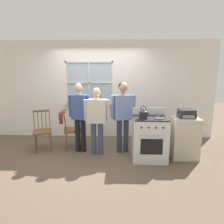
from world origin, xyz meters
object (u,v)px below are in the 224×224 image
object	(u,v)px
potted_plant	(101,101)
kettle	(143,114)
stereo	(187,114)
chair_by_window	(72,130)
chair_near_wall	(43,132)
person_teen_center	(97,115)
stove	(149,138)
person_adult_right	(123,110)
handbag	(61,117)
side_counter	(184,138)
person_elderly_left	(80,112)

from	to	relation	value
potted_plant	kettle	bearing A→B (deg)	-56.65
potted_plant	stereo	size ratio (longest dim) A/B	0.80
chair_by_window	stereo	xyz separation A→B (m)	(2.60, -0.49, 0.54)
kettle	chair_near_wall	bearing A→B (deg)	166.70
chair_by_window	person_teen_center	distance (m)	0.90
person_teen_center	stove	world-z (taller)	person_teen_center
person_adult_right	stereo	world-z (taller)	person_adult_right
person_teen_center	kettle	distance (m)	1.05
kettle	handbag	size ratio (longest dim) A/B	0.80
stove	side_counter	world-z (taller)	stove
stove	side_counter	size ratio (longest dim) A/B	1.20
chair_near_wall	stereo	distance (m)	3.33
chair_by_window	person_adult_right	xyz separation A→B (m)	(1.26, -0.23, 0.56)
stove	side_counter	xyz separation A→B (m)	(0.78, 0.11, -0.02)
chair_near_wall	person_elderly_left	size ratio (longest dim) A/B	0.59
chair_by_window	kettle	size ratio (longest dim) A/B	3.85
person_elderly_left	stove	size ratio (longest dim) A/B	1.49
kettle	person_adult_right	bearing A→B (deg)	130.22
person_elderly_left	kettle	world-z (taller)	person_elderly_left
chair_near_wall	side_counter	size ratio (longest dim) A/B	1.06
person_elderly_left	person_teen_center	distance (m)	0.44
kettle	stereo	size ratio (longest dim) A/B	0.73
potted_plant	handbag	bearing A→B (deg)	-134.26
potted_plant	side_counter	distance (m)	2.42
person_teen_center	chair_near_wall	bearing A→B (deg)	171.61
person_teen_center	side_counter	world-z (taller)	person_teen_center
chair_by_window	stereo	world-z (taller)	stereo
handbag	side_counter	distance (m)	2.88
person_elderly_left	stove	world-z (taller)	person_elderly_left
person_adult_right	kettle	size ratio (longest dim) A/B	6.61
person_adult_right	handbag	bearing A→B (deg)	155.95
potted_plant	stereo	world-z (taller)	potted_plant
kettle	side_counter	distance (m)	1.13
person_adult_right	kettle	world-z (taller)	person_adult_right
side_counter	potted_plant	bearing A→B (deg)	146.35
kettle	handbag	world-z (taller)	kettle
stove	person_elderly_left	bearing A→B (deg)	167.59
person_elderly_left	chair_by_window	bearing A→B (deg)	144.93
person_teen_center	stove	xyz separation A→B (m)	(1.15, -0.20, -0.44)
potted_plant	stereo	distance (m)	2.36
person_elderly_left	stove	distance (m)	1.67
kettle	handbag	xyz separation A→B (m)	(-1.89, 0.65, -0.24)
chair_by_window	stove	world-z (taller)	stove
potted_plant	handbag	xyz separation A→B (m)	(-0.87, -0.90, -0.27)
chair_near_wall	stove	world-z (taller)	stove
handbag	stereo	world-z (taller)	stereo
person_teen_center	potted_plant	world-z (taller)	person_teen_center
person_teen_center	stove	size ratio (longest dim) A/B	1.40
person_adult_right	stereo	size ratio (longest dim) A/B	4.80
chair_by_window	person_elderly_left	bearing A→B (deg)	-147.21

